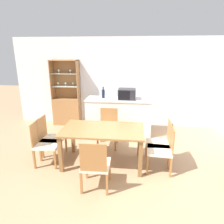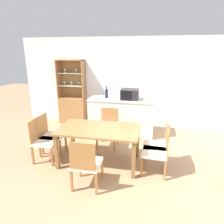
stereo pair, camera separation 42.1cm
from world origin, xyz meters
name	(u,v)px [view 2 (the right image)]	position (x,y,z in m)	size (l,w,h in m)	color
ground_plane	(117,173)	(0.00, 0.00, 0.00)	(18.00, 18.00, 0.00)	#A37F5B
wall_back	(134,83)	(0.00, 2.63, 1.27)	(6.80, 0.06, 2.55)	silver
kitchen_counter	(121,116)	(-0.23, 1.89, 0.48)	(1.73, 0.64, 0.96)	white
display_cabinet	(73,105)	(-1.84, 2.44, 0.56)	(0.81, 0.34, 1.92)	#A37042
dining_table	(99,133)	(-0.42, 0.32, 0.64)	(1.57, 0.89, 0.73)	olive
dining_chair_head_far	(108,128)	(-0.41, 1.10, 0.43)	(0.45, 0.45, 0.88)	beige
dining_chair_side_left_far	(50,135)	(-1.54, 0.45, 0.43)	(0.45, 0.45, 0.88)	beige
dining_chair_side_right_near	(158,152)	(0.71, 0.18, 0.43)	(0.47, 0.47, 0.88)	beige
dining_chair_side_left_near	(44,140)	(-1.54, 0.18, 0.43)	(0.47, 0.47, 0.88)	beige
dining_chair_side_right_far	(157,145)	(0.71, 0.45, 0.43)	(0.45, 0.45, 0.88)	beige
dining_chair_head_near	(86,164)	(-0.41, -0.47, 0.43)	(0.45, 0.45, 0.88)	beige
microwave	(130,94)	(-0.02, 1.91, 1.09)	(0.45, 0.38, 0.27)	#232328
wine_bottle	(106,93)	(-0.65, 1.95, 1.08)	(0.08, 0.08, 0.31)	#141E38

